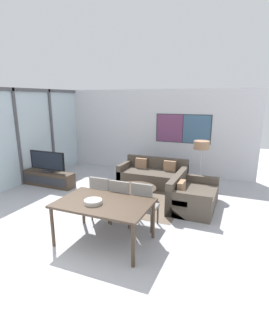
{
  "coord_description": "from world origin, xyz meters",
  "views": [
    {
      "loc": [
        3.04,
        -2.68,
        2.53
      ],
      "look_at": [
        0.76,
        2.72,
        0.95
      ],
      "focal_mm": 28.0,
      "sensor_mm": 36.0,
      "label": 1
    }
  ],
  "objects": [
    {
      "name": "coffee_table",
      "position": [
        0.63,
        3.07,
        0.26
      ],
      "size": [
        1.06,
        1.06,
        0.34
      ],
      "color": "#423326",
      "rests_on": "ground_plane"
    },
    {
      "name": "dining_table",
      "position": [
        0.89,
        1.02,
        0.7
      ],
      "size": [
        1.64,
        1.06,
        0.77
      ],
      "color": "#423326",
      "rests_on": "ground_plane"
    },
    {
      "name": "television",
      "position": [
        -2.16,
        3.13,
        0.73
      ],
      "size": [
        1.19,
        0.2,
        0.61
      ],
      "color": "#2D2D33",
      "rests_on": "tv_console"
    },
    {
      "name": "fruit_bowl",
      "position": [
        0.76,
        0.89,
        0.81
      ],
      "size": [
        0.31,
        0.31,
        0.07
      ],
      "color": "#B7B2A8",
      "rests_on": "dining_table"
    },
    {
      "name": "window_wall_left",
      "position": [
        -3.0,
        2.93,
        1.53
      ],
      "size": [
        0.07,
        5.86,
        2.8
      ],
      "color": "silver",
      "rests_on": "ground_plane"
    },
    {
      "name": "tv_console",
      "position": [
        -2.16,
        3.13,
        0.21
      ],
      "size": [
        1.63,
        0.4,
        0.43
      ],
      "color": "#423326",
      "rests_on": "ground_plane"
    },
    {
      "name": "sofa_main",
      "position": [
        0.63,
        4.5,
        0.26
      ],
      "size": [
        1.94,
        0.98,
        0.76
      ],
      "color": "#51473D",
      "rests_on": "ground_plane"
    },
    {
      "name": "sofa_side",
      "position": [
        2.0,
        3.18,
        0.26
      ],
      "size": [
        0.98,
        1.51,
        0.76
      ],
      "rotation": [
        0.0,
        0.0,
        1.57
      ],
      "color": "#51473D",
      "rests_on": "ground_plane"
    },
    {
      "name": "dining_chair_right",
      "position": [
        1.36,
        1.77,
        0.53
      ],
      "size": [
        0.46,
        0.46,
        0.97
      ],
      "color": "gray",
      "rests_on": "ground_plane"
    },
    {
      "name": "dining_chair_left",
      "position": [
        0.43,
        1.78,
        0.53
      ],
      "size": [
        0.46,
        0.46,
        0.97
      ],
      "color": "gray",
      "rests_on": "ground_plane"
    },
    {
      "name": "dining_chair_centre",
      "position": [
        0.89,
        1.75,
        0.53
      ],
      "size": [
        0.46,
        0.46,
        0.97
      ],
      "color": "gray",
      "rests_on": "ground_plane"
    },
    {
      "name": "floor_lamp",
      "position": [
        2.01,
        4.38,
        1.23
      ],
      "size": [
        0.42,
        0.42,
        1.41
      ],
      "color": "#2D2D33",
      "rests_on": "ground_plane"
    },
    {
      "name": "wall_back",
      "position": [
        0.05,
        5.86,
        1.41
      ],
      "size": [
        7.02,
        0.09,
        2.8
      ],
      "color": "silver",
      "rests_on": "ground_plane"
    },
    {
      "name": "ground_plane",
      "position": [
        0.0,
        0.0,
        0.0
      ],
      "size": [
        24.0,
        24.0,
        0.0
      ],
      "primitive_type": "plane",
      "color": "#B2B2B7"
    },
    {
      "name": "area_rug",
      "position": [
        0.63,
        3.07,
        0.0
      ],
      "size": [
        2.38,
        1.96,
        0.01
      ],
      "color": "#706051",
      "rests_on": "ground_plane"
    }
  ]
}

